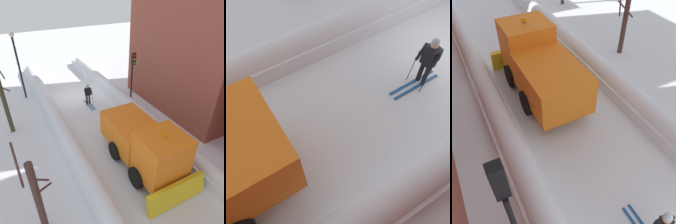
% 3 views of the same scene
% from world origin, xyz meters
% --- Properties ---
extents(skier, '(0.62, 1.80, 1.81)m').
position_xyz_m(skier, '(-0.33, 1.92, 1.00)').
color(skier, black).
rests_on(skier, ground).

